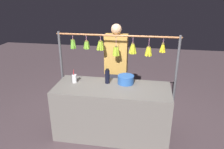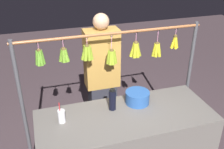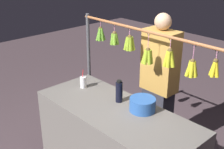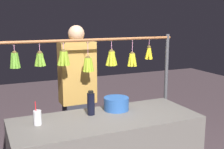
{
  "view_description": "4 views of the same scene",
  "coord_description": "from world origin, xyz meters",
  "px_view_note": "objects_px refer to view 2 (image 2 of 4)",
  "views": [
    {
      "loc": [
        -0.52,
        3.09,
        2.34
      ],
      "look_at": [
        0.0,
        0.0,
        1.1
      ],
      "focal_mm": 34.61,
      "sensor_mm": 36.0,
      "label": 1
    },
    {
      "loc": [
        0.81,
        2.09,
        2.52
      ],
      "look_at": [
        0.16,
        0.0,
        1.38
      ],
      "focal_mm": 42.14,
      "sensor_mm": 36.0,
      "label": 2
    },
    {
      "loc": [
        -1.97,
        1.88,
        2.43
      ],
      "look_at": [
        0.06,
        0.0,
        1.26
      ],
      "focal_mm": 48.23,
      "sensor_mm": 36.0,
      "label": 3
    },
    {
      "loc": [
        1.08,
        2.53,
        1.86
      ],
      "look_at": [
        -0.06,
        0.0,
        1.31
      ],
      "focal_mm": 46.67,
      "sensor_mm": 36.0,
      "label": 4
    }
  ],
  "objects_px": {
    "blue_bucket": "(137,97)",
    "drink_cup": "(62,116)",
    "water_bottle": "(112,100)",
    "vendor_person": "(102,82)"
  },
  "relations": [
    {
      "from": "blue_bucket",
      "to": "vendor_person",
      "type": "distance_m",
      "value": 0.63
    },
    {
      "from": "water_bottle",
      "to": "drink_cup",
      "type": "height_order",
      "value": "water_bottle"
    },
    {
      "from": "water_bottle",
      "to": "drink_cup",
      "type": "distance_m",
      "value": 0.55
    },
    {
      "from": "vendor_person",
      "to": "water_bottle",
      "type": "bearing_deg",
      "value": 84.96
    },
    {
      "from": "blue_bucket",
      "to": "drink_cup",
      "type": "distance_m",
      "value": 0.86
    },
    {
      "from": "water_bottle",
      "to": "vendor_person",
      "type": "xyz_separation_m",
      "value": [
        -0.05,
        -0.62,
        -0.13
      ]
    },
    {
      "from": "blue_bucket",
      "to": "water_bottle",
      "type": "bearing_deg",
      "value": 7.25
    },
    {
      "from": "vendor_person",
      "to": "blue_bucket",
      "type": "bearing_deg",
      "value": 113.37
    },
    {
      "from": "drink_cup",
      "to": "blue_bucket",
      "type": "bearing_deg",
      "value": -173.2
    },
    {
      "from": "water_bottle",
      "to": "blue_bucket",
      "type": "bearing_deg",
      "value": -172.75
    }
  ]
}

